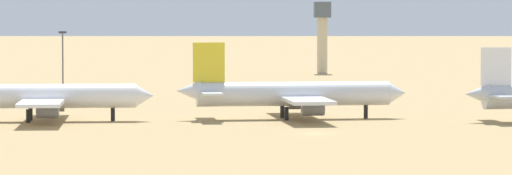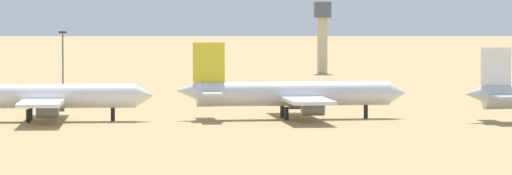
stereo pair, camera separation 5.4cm
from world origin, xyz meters
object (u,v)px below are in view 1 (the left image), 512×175
at_px(parked_jet_yellow_4, 291,94).
at_px(control_tower, 322,30).
at_px(parked_jet_red_3, 36,96).
at_px(light_pole_mid, 63,59).

xyz_separation_m(parked_jet_yellow_4, control_tower, (18.08, 185.03, 8.67)).
height_order(parked_jet_red_3, parked_jet_yellow_4, parked_jet_yellow_4).
bearing_deg(light_pole_mid, parked_jet_yellow_4, -53.84).
distance_m(parked_jet_red_3, light_pole_mid, 73.45).
bearing_deg(parked_jet_red_3, light_pole_mid, 89.46).
relative_size(parked_jet_red_3, parked_jet_yellow_4, 0.98).
relative_size(parked_jet_yellow_4, control_tower, 1.97).
height_order(parked_jet_red_3, light_pole_mid, light_pole_mid).
bearing_deg(parked_jet_yellow_4, parked_jet_red_3, 179.68).
bearing_deg(parked_jet_yellow_4, control_tower, 78.28).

